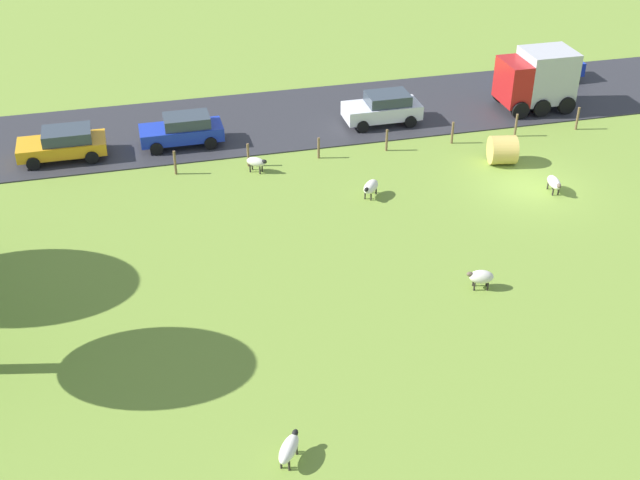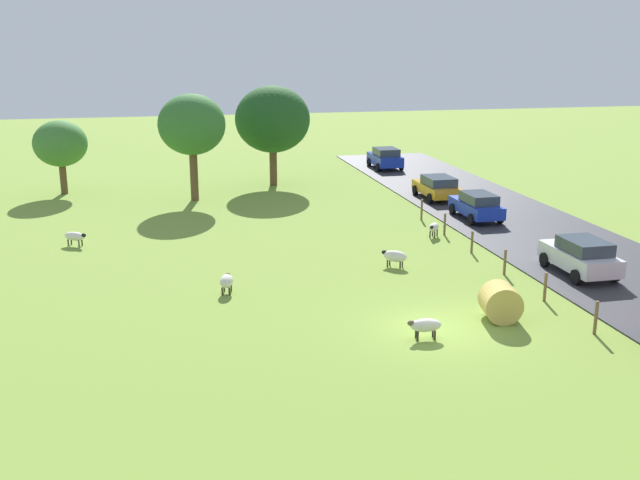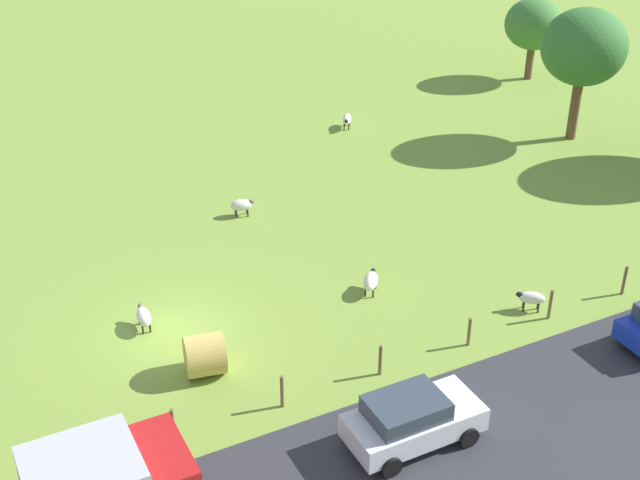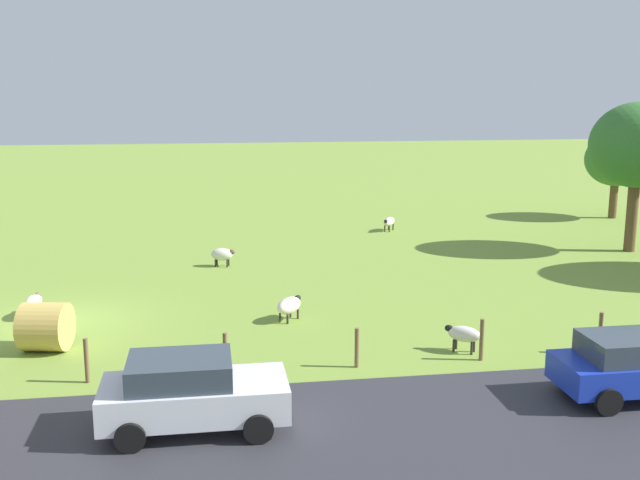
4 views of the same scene
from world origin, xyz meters
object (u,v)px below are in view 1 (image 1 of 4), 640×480
(car_1, at_px, (63,143))
(car_2, at_px, (183,130))
(sheep_1, at_px, (554,183))
(car_4, at_px, (544,66))
(sheep_0, at_px, (481,277))
(sheep_2, at_px, (289,448))
(sheep_4, at_px, (371,187))
(car_3, at_px, (383,108))
(hay_bale_0, at_px, (503,150))
(truck_0, at_px, (537,78))
(sheep_3, at_px, (256,162))

(car_1, relative_size, car_2, 1.02)
(sheep_1, height_order, car_4, car_4)
(sheep_0, relative_size, sheep_2, 0.87)
(sheep_2, height_order, car_1, car_1)
(sheep_4, xyz_separation_m, car_3, (7.55, -2.99, 0.40))
(hay_bale_0, height_order, car_1, car_1)
(hay_bale_0, bearing_deg, truck_0, -38.14)
(truck_0, relative_size, car_2, 0.94)
(sheep_4, relative_size, car_1, 0.29)
(sheep_3, xyz_separation_m, car_2, (3.78, 3.05, 0.34))
(sheep_1, height_order, car_3, car_3)
(car_2, height_order, car_3, car_3)
(sheep_2, relative_size, car_2, 0.30)
(sheep_0, xyz_separation_m, sheep_4, (7.85, 1.95, -0.01))
(sheep_2, distance_m, car_3, 24.25)
(sheep_1, relative_size, car_4, 0.28)
(sheep_3, bearing_deg, hay_bale_0, -99.43)
(sheep_0, relative_size, hay_bale_0, 0.77)
(truck_0, distance_m, car_2, 19.37)
(hay_bale_0, relative_size, car_4, 0.32)
(hay_bale_0, relative_size, car_3, 0.35)
(car_1, bearing_deg, sheep_0, -134.60)
(hay_bale_0, distance_m, car_2, 15.88)
(sheep_0, height_order, truck_0, truck_0)
(car_3, bearing_deg, car_4, -72.09)
(sheep_0, xyz_separation_m, sheep_1, (6.24, -6.29, -0.02))
(hay_bale_0, xyz_separation_m, car_1, (5.61, 20.63, 0.14))
(hay_bale_0, xyz_separation_m, truck_0, (5.78, -4.54, 1.07))
(car_1, height_order, car_2, car_2)
(sheep_2, bearing_deg, truck_0, -40.21)
(sheep_3, height_order, car_3, car_3)
(sheep_1, xyz_separation_m, car_4, (12.76, -5.89, 0.43))
(sheep_4, bearing_deg, car_2, 45.68)
(sheep_2, bearing_deg, sheep_1, -49.46)
(hay_bale_0, distance_m, car_1, 21.38)
(sheep_1, xyz_separation_m, car_2, (9.06, 15.86, 0.38))
(sheep_3, relative_size, car_1, 0.25)
(hay_bale_0, bearing_deg, sheep_0, 151.27)
(sheep_1, xyz_separation_m, truck_0, (9.10, -3.49, 1.28))
(sheep_4, xyz_separation_m, truck_0, (7.49, -11.73, 1.27))
(truck_0, bearing_deg, sheep_3, 103.22)
(sheep_1, bearing_deg, car_1, 67.60)
(sheep_2, distance_m, hay_bale_0, 21.55)
(car_2, distance_m, car_4, 22.06)
(sheep_0, height_order, car_4, car_4)
(sheep_2, xyz_separation_m, car_1, (21.90, 6.51, 0.35))
(sheep_0, distance_m, sheep_2, 11.14)
(sheep_3, relative_size, truck_0, 0.27)
(sheep_2, relative_size, car_3, 0.31)
(sheep_4, bearing_deg, sheep_0, -166.06)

